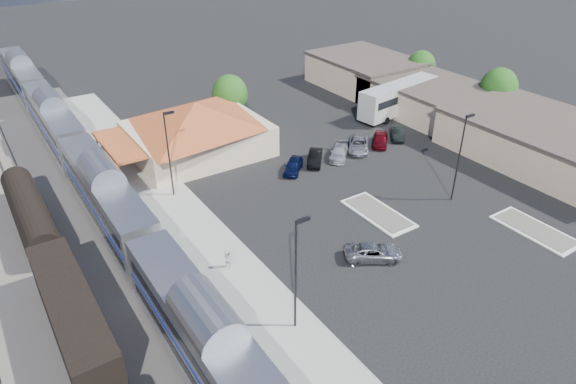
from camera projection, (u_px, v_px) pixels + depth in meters
ground at (359, 237)px, 45.76m from camera, size 280.00×280.00×0.00m
railbed at (96, 271)px, 41.51m from camera, size 16.00×100.00×0.12m
platform at (208, 247)px, 44.34m from camera, size 5.50×92.00×0.18m
passenger_train at (107, 201)px, 45.63m from camera, size 3.00×104.00×5.55m
freight_cars at (74, 319)px, 34.22m from camera, size 2.80×46.00×4.00m
station_depot at (196, 128)px, 59.40m from camera, size 18.35×12.24×6.20m
buildings_east at (452, 105)px, 68.31m from camera, size 14.40×51.40×4.80m
traffic_island_south at (378, 213)px, 49.06m from camera, size 3.30×7.50×0.21m
traffic_island_north at (535, 230)px, 46.59m from camera, size 3.30×7.50×0.21m
lamp_plat_s at (297, 267)px, 33.55m from camera, size 1.08×0.25×9.00m
lamp_plat_n at (169, 148)px, 49.48m from camera, size 1.08×0.25×9.00m
lamp_lot at (461, 151)px, 48.86m from camera, size 1.08×0.25×9.00m
tree_east_b at (499, 88)px, 68.55m from camera, size 4.94×4.94×6.96m
tree_east_c at (421, 66)px, 78.91m from camera, size 4.41×4.41×6.21m
tree_depot at (230, 94)px, 66.90m from camera, size 4.71×4.71×6.63m
suv at (374, 252)px, 42.73m from camera, size 5.32×4.48×1.35m
coach_bus at (399, 97)px, 70.59m from camera, size 13.93×4.86×4.38m
person_b at (227, 260)px, 41.30m from camera, size 0.90×0.98×1.65m
parked_car_a at (293, 166)px, 56.41m from camera, size 4.16×4.10×1.42m
parked_car_b at (315, 158)px, 58.15m from camera, size 3.88×4.24×1.41m
parked_car_c at (339, 152)px, 59.47m from camera, size 4.65×4.63×1.35m
parked_car_d at (358, 145)px, 61.20m from camera, size 5.10×5.41×1.42m
parked_car_e at (380, 139)px, 62.49m from camera, size 4.30×4.30×1.48m
parked_car_f at (398, 133)px, 64.26m from camera, size 3.78×4.08×1.36m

